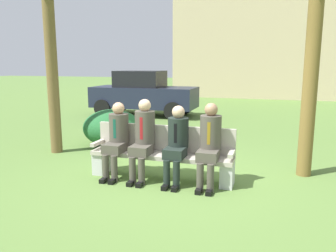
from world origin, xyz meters
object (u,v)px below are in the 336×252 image
at_px(seated_man_leftmost, 117,136).
at_px(seated_man_rightmost, 209,141).
at_px(shrub_near_bench, 112,128).
at_px(parked_car_near, 143,93).
at_px(park_bench, 162,153).
at_px(seated_man_centerright, 177,140).
at_px(seated_man_centerleft, 143,135).

bearing_deg(seated_man_leftmost, seated_man_rightmost, 0.15).
distance_m(shrub_near_bench, parked_car_near, 4.84).
xyz_separation_m(shrub_near_bench, parked_car_near, (-1.05, 4.71, 0.40)).
relative_size(park_bench, seated_man_centerright, 1.92).
height_order(seated_man_centerright, shrub_near_bench, seated_man_centerright).
bearing_deg(seated_man_leftmost, parked_car_near, 107.84).
height_order(seated_man_centerright, seated_man_rightmost, seated_man_rightmost).
distance_m(seated_man_leftmost, seated_man_centerleft, 0.49).
xyz_separation_m(seated_man_rightmost, shrub_near_bench, (-2.71, 1.97, -0.31)).
relative_size(seated_man_centerright, parked_car_near, 0.33).
xyz_separation_m(seated_man_leftmost, parked_car_near, (-2.15, 6.68, 0.12)).
relative_size(park_bench, seated_man_centerleft, 1.80).
bearing_deg(parked_car_near, seated_man_leftmost, -72.16).
xyz_separation_m(seated_man_leftmost, seated_man_rightmost, (1.61, 0.00, 0.02)).
relative_size(seated_man_centerleft, parked_car_near, 0.35).
height_order(seated_man_centerleft, parked_car_near, parked_car_near).
bearing_deg(seated_man_centerright, seated_man_leftmost, 179.90).
relative_size(park_bench, parked_car_near, 0.63).
height_order(park_bench, parked_car_near, parked_car_near).
bearing_deg(seated_man_centerright, seated_man_centerleft, 179.18).
bearing_deg(parked_car_near, seated_man_rightmost, -60.61).
distance_m(seated_man_leftmost, shrub_near_bench, 2.28).
distance_m(seated_man_centerright, seated_man_rightmost, 0.54).
bearing_deg(seated_man_centerright, seated_man_rightmost, 0.65).
bearing_deg(park_bench, shrub_near_bench, 135.45).
height_order(seated_man_leftmost, parked_car_near, parked_car_near).
distance_m(seated_man_centerright, parked_car_near, 7.42).
bearing_deg(seated_man_rightmost, park_bench, 171.32).
relative_size(seated_man_rightmost, parked_car_near, 0.34).
relative_size(seated_man_leftmost, parked_car_near, 0.33).
distance_m(park_bench, shrub_near_bench, 2.63).
bearing_deg(seated_man_centerright, parked_car_near, 115.75).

